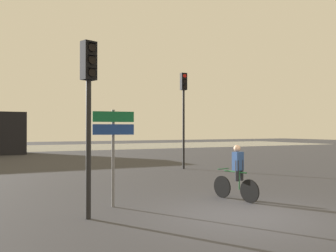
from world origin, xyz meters
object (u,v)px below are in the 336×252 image
object	(u,v)px
traffic_light_near_left	(89,95)
traffic_light_far_right	(184,103)
cyclist	(237,172)
direction_sign_post	(113,140)

from	to	relation	value
traffic_light_near_left	traffic_light_far_right	distance (m)	11.44
traffic_light_near_left	cyclist	distance (m)	4.92
traffic_light_near_left	direction_sign_post	distance (m)	1.75
traffic_light_near_left	direction_sign_post	size ratio (longest dim) A/B	1.58
traffic_light_far_right	cyclist	xyz separation A→B (m)	(-2.98, -8.42, -2.67)
direction_sign_post	traffic_light_near_left	bearing A→B (deg)	56.61
traffic_light_near_left	cyclist	xyz separation A→B (m)	(4.46, 0.26, -2.06)
traffic_light_near_left	traffic_light_far_right	size ratio (longest dim) A/B	0.81
direction_sign_post	cyclist	world-z (taller)	direction_sign_post
traffic_light_near_left	cyclist	bearing A→B (deg)	165.29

